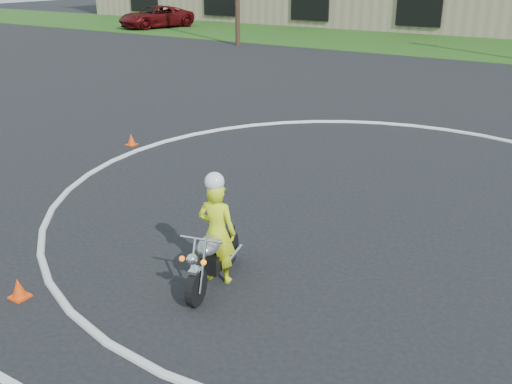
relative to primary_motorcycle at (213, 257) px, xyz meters
The scene contains 5 objects.
ground 1.36m from the primary_motorcycle, 57.84° to the left, with size 120.00×120.00×0.00m, color black.
course_markings 6.16m from the primary_motorcycle, 62.32° to the left, with size 19.05×19.05×0.12m.
primary_motorcycle is the anchor object (origin of this frame).
rider_primary_grp 0.39m from the primary_motorcycle, 94.36° to the left, with size 0.63×0.48×1.69m.
pickup_grp 36.61m from the primary_motorcycle, 132.54° to the left, with size 4.03×6.00×1.53m.
Camera 1 is at (3.65, -6.85, 4.31)m, focal length 40.00 mm.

